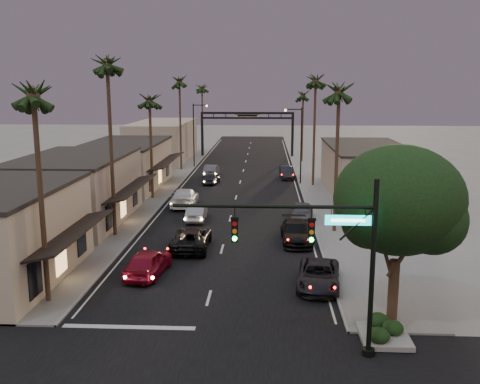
# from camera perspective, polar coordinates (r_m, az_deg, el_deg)

# --- Properties ---
(ground) EXTENTS (200.00, 200.00, 0.00)m
(ground) POSITION_cam_1_polar(r_m,az_deg,el_deg) (58.86, -0.26, 0.02)
(ground) COLOR slate
(ground) RESTS_ON ground
(road) EXTENTS (14.00, 120.00, 0.02)m
(road) POSITION_cam_1_polar(r_m,az_deg,el_deg) (63.76, -0.03, 0.90)
(road) COLOR black
(road) RESTS_ON ground
(sidewalk_left) EXTENTS (5.00, 92.00, 0.12)m
(sidewalk_left) POSITION_cam_1_polar(r_m,az_deg,el_deg) (71.68, -7.36, 2.01)
(sidewalk_left) COLOR slate
(sidewalk_left) RESTS_ON ground
(sidewalk_right) EXTENTS (5.00, 92.00, 0.12)m
(sidewalk_right) POSITION_cam_1_polar(r_m,az_deg,el_deg) (70.86, 7.95, 1.89)
(sidewalk_right) COLOR slate
(sidewalk_right) RESTS_ON ground
(storefront_mid) EXTENTS (8.00, 14.00, 5.50)m
(storefront_mid) POSITION_cam_1_polar(r_m,az_deg,el_deg) (47.32, -17.13, 0.11)
(storefront_mid) COLOR gray
(storefront_mid) RESTS_ON ground
(storefront_far) EXTENTS (8.00, 16.00, 5.00)m
(storefront_far) POSITION_cam_1_polar(r_m,az_deg,el_deg) (62.42, -12.18, 2.74)
(storefront_far) COLOR #BEB191
(storefront_far) RESTS_ON ground
(storefront_dist) EXTENTS (8.00, 20.00, 6.00)m
(storefront_dist) POSITION_cam_1_polar(r_m,az_deg,el_deg) (84.61, -8.22, 5.41)
(storefront_dist) COLOR gray
(storefront_dist) RESTS_ON ground
(building_right) EXTENTS (8.00, 18.00, 5.00)m
(building_right) POSITION_cam_1_polar(r_m,az_deg,el_deg) (59.35, 13.37, 2.26)
(building_right) COLOR gray
(building_right) RESTS_ON ground
(traffic_signal) EXTENTS (8.51, 0.22, 7.80)m
(traffic_signal) POSITION_cam_1_polar(r_m,az_deg,el_deg) (22.73, 9.32, -5.33)
(traffic_signal) COLOR black
(traffic_signal) RESTS_ON ground
(corner_tree) EXTENTS (6.20, 6.20, 8.80)m
(corner_tree) POSITION_cam_1_polar(r_m,az_deg,el_deg) (26.48, 16.72, -1.28)
(corner_tree) COLOR #38281C
(corner_tree) RESTS_ON ground
(planter) EXTENTS (2.20, 2.60, 0.24)m
(planter) POSITION_cam_1_polar(r_m,az_deg,el_deg) (26.43, 15.09, -14.97)
(planter) COLOR gray
(planter) RESTS_ON ground
(arch) EXTENTS (15.20, 0.40, 7.27)m
(arch) POSITION_cam_1_polar(r_m,az_deg,el_deg) (87.89, 0.78, 7.40)
(arch) COLOR black
(arch) RESTS_ON ground
(streetlight_right) EXTENTS (2.13, 0.30, 9.00)m
(streetlight_right) POSITION_cam_1_polar(r_m,az_deg,el_deg) (63.06, 6.30, 5.60)
(streetlight_right) COLOR black
(streetlight_right) RESTS_ON ground
(streetlight_left) EXTENTS (2.13, 0.30, 9.00)m
(streetlight_left) POSITION_cam_1_polar(r_m,az_deg,el_deg) (76.54, -4.76, 6.63)
(streetlight_left) COLOR black
(streetlight_left) RESTS_ON ground
(palm_la) EXTENTS (3.20, 3.20, 13.20)m
(palm_la) POSITION_cam_1_polar(r_m,az_deg,el_deg) (29.08, -21.24, 10.39)
(palm_la) COLOR #38281C
(palm_la) RESTS_ON ground
(palm_lb) EXTENTS (3.20, 3.20, 15.20)m
(palm_lb) POSITION_cam_1_polar(r_m,az_deg,el_deg) (41.36, -14.01, 13.56)
(palm_lb) COLOR #38281C
(palm_lb) RESTS_ON ground
(palm_lc) EXTENTS (3.20, 3.20, 12.20)m
(palm_lc) POSITION_cam_1_polar(r_m,az_deg,el_deg) (54.90, -9.64, 10.05)
(palm_lc) COLOR #38281C
(palm_lc) RESTS_ON ground
(palm_ld) EXTENTS (3.20, 3.20, 14.20)m
(palm_ld) POSITION_cam_1_polar(r_m,az_deg,el_deg) (73.57, -6.49, 11.93)
(palm_ld) COLOR #38281C
(palm_ld) RESTS_ON ground
(palm_ra) EXTENTS (3.20, 3.20, 13.20)m
(palm_ra) POSITION_cam_1_polar(r_m,az_deg,el_deg) (42.00, 10.54, 11.01)
(palm_ra) COLOR #38281C
(palm_ra) RESTS_ON ground
(palm_rb) EXTENTS (3.20, 3.20, 14.20)m
(palm_rb) POSITION_cam_1_polar(r_m,az_deg,el_deg) (61.89, 8.08, 12.03)
(palm_rb) COLOR #38281C
(palm_rb) RESTS_ON ground
(palm_rc) EXTENTS (3.20, 3.20, 12.20)m
(palm_rc) POSITION_cam_1_polar(r_m,az_deg,el_deg) (81.83, 6.77, 10.50)
(palm_rc) COLOR #38281C
(palm_rc) RESTS_ON ground
(palm_far) EXTENTS (3.20, 3.20, 13.20)m
(palm_far) POSITION_cam_1_polar(r_m,az_deg,el_deg) (96.31, -4.08, 11.24)
(palm_far) COLOR #38281C
(palm_far) RESTS_ON ground
(oncoming_red) EXTENTS (2.50, 5.04, 1.65)m
(oncoming_red) POSITION_cam_1_polar(r_m,az_deg,el_deg) (33.66, -9.77, -7.40)
(oncoming_red) COLOR maroon
(oncoming_red) RESTS_ON ground
(oncoming_pickup) EXTENTS (2.59, 5.58, 1.55)m
(oncoming_pickup) POSITION_cam_1_polar(r_m,az_deg,el_deg) (38.51, -5.23, -4.96)
(oncoming_pickup) COLOR black
(oncoming_pickup) RESTS_ON ground
(oncoming_silver) EXTENTS (1.63, 4.43, 1.45)m
(oncoming_silver) POSITION_cam_1_polar(r_m,az_deg,el_deg) (46.46, -4.65, -2.17)
(oncoming_silver) COLOR gray
(oncoming_silver) RESTS_ON ground
(oncoming_white) EXTENTS (2.71, 6.07, 1.73)m
(oncoming_white) POSITION_cam_1_polar(r_m,az_deg,el_deg) (52.00, -5.94, -0.58)
(oncoming_white) COLOR silver
(oncoming_white) RESTS_ON ground
(oncoming_dgrey) EXTENTS (1.98, 4.04, 1.33)m
(oncoming_dgrey) POSITION_cam_1_polar(r_m,az_deg,el_deg) (63.59, -3.08, 1.46)
(oncoming_dgrey) COLOR black
(oncoming_dgrey) RESTS_ON ground
(oncoming_grey_far) EXTENTS (1.83, 4.63, 1.50)m
(oncoming_grey_far) POSITION_cam_1_polar(r_m,az_deg,el_deg) (69.03, -3.05, 2.31)
(oncoming_grey_far) COLOR #4D4E52
(oncoming_grey_far) RESTS_ON ground
(curbside_near) EXTENTS (2.99, 5.40, 1.43)m
(curbside_near) POSITION_cam_1_polar(r_m,az_deg,el_deg) (31.68, 8.38, -8.77)
(curbside_near) COLOR black
(curbside_near) RESTS_ON ground
(curbside_black) EXTENTS (2.34, 5.44, 1.56)m
(curbside_black) POSITION_cam_1_polar(r_m,az_deg,el_deg) (40.12, 6.02, -4.29)
(curbside_black) COLOR black
(curbside_black) RESTS_ON ground
(curbside_grey) EXTENTS (2.31, 4.86, 1.61)m
(curbside_grey) POSITION_cam_1_polar(r_m,az_deg,el_deg) (46.21, 6.59, -2.19)
(curbside_grey) COLOR #4B4B50
(curbside_grey) RESTS_ON ground
(curbside_far) EXTENTS (1.93, 4.73, 1.53)m
(curbside_far) POSITION_cam_1_polar(r_m,az_deg,el_deg) (67.51, 5.00, 2.09)
(curbside_far) COLOR black
(curbside_far) RESTS_ON ground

